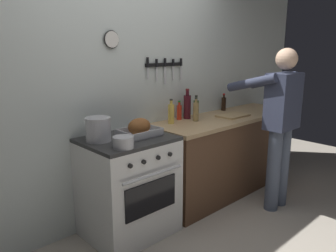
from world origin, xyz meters
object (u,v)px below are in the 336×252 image
bottle_hot_sauce (179,112)px  bottle_olive_oil (196,109)px  bottle_wine_red (187,106)px  bottle_vinegar (196,111)px  bottle_soy_sauce (224,103)px  roasting_pan (139,128)px  bottle_cooking_oil (171,113)px  person_cook (280,119)px  saucepan (123,142)px  stove (129,186)px  stock_pot (98,129)px  cutting_board (233,115)px

bottle_hot_sauce → bottle_olive_oil: bearing=-25.1°
bottle_wine_red → bottle_vinegar: bearing=-98.6°
bottle_vinegar → bottle_soy_sauce: (0.72, 0.18, -0.02)m
roasting_pan → bottle_soy_sauce: 1.56m
bottle_cooking_oil → bottle_olive_oil: 0.38m
person_cook → bottle_hot_sauce: person_cook is taller
saucepan → bottle_vinegar: bottle_vinegar is taller
bottle_olive_oil → bottle_wine_red: 0.10m
stove → bottle_soy_sauce: size_ratio=4.23×
stock_pot → bottle_olive_oil: 1.28m
cutting_board → bottle_wine_red: 0.56m
saucepan → bottle_wine_red: (1.16, 0.43, 0.09)m
cutting_board → bottle_cooking_oil: (-0.77, 0.21, 0.10)m
bottle_olive_oil → bottle_soy_sauce: size_ratio=1.21×
stock_pot → bottle_wine_red: 1.20m
cutting_board → bottle_cooking_oil: bearing=164.4°
saucepan → person_cook: bearing=-14.2°
saucepan → bottle_olive_oil: bottle_olive_oil is taller
bottle_hot_sauce → bottle_olive_oil: 0.20m
roasting_pan → bottle_wine_red: (0.85, 0.23, 0.07)m
cutting_board → stock_pot: bearing=174.8°
cutting_board → bottle_wine_red: bearing=150.4°
bottle_olive_oil → bottle_wine_red: bearing=145.2°
stock_pot → bottle_vinegar: 1.17m
bottle_cooking_oil → bottle_vinegar: bottle_cooking_oil is taller
stock_pot → bottle_olive_oil: bottle_olive_oil is taller
stock_pot → person_cook: bearing=-23.3°
bottle_vinegar → bottle_olive_oil: size_ratio=0.99×
stock_pot → bottle_wine_red: size_ratio=0.64×
bottle_cooking_oil → bottle_hot_sauce: (0.20, 0.08, -0.02)m
roasting_pan → bottle_hot_sauce: size_ratio=1.72×
bottle_vinegar → bottle_olive_oil: bottle_olive_oil is taller
roasting_pan → bottle_wine_red: bearing=15.0°
cutting_board → saucepan: bearing=-174.6°
stove → bottle_wine_red: bearing=11.8°
person_cook → bottle_soy_sauce: (0.21, 0.87, 0.04)m
stock_pot → bottle_cooking_oil: bottle_cooking_oil is taller
roasting_pan → saucepan: (-0.31, -0.20, -0.02)m
bottle_cooking_oil → bottle_soy_sauce: 0.99m
bottle_soy_sauce → saucepan: bearing=-166.1°
stove → bottle_wine_red: 1.15m
bottle_wine_red → stock_pot: bearing=-174.3°
saucepan → bottle_wine_red: 1.24m
bottle_cooking_oil → bottle_olive_oil: size_ratio=1.00×
saucepan → bottle_soy_sauce: (1.86, 0.46, 0.04)m
stock_pot → saucepan: size_ratio=1.29×
cutting_board → bottle_soy_sauce: bottle_soy_sauce is taller
bottle_hot_sauce → bottle_wine_red: bottle_wine_red is taller
roasting_pan → person_cook: bearing=-24.8°
stove → bottle_cooking_oil: 0.88m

